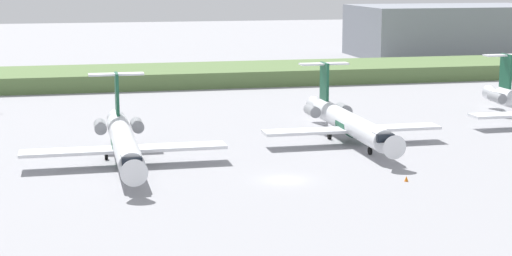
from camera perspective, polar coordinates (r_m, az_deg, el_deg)
ground_plane at (r=115.37m, az=-1.78°, el=-0.00°), size 500.00×500.00×0.00m
grass_berm at (r=162.71m, az=-5.04°, el=3.61°), size 320.00×20.00×2.97m
regional_jet_second at (r=95.37m, az=-9.07°, el=-0.84°), size 22.81×31.00×9.00m
regional_jet_third at (r=106.45m, az=6.34°, el=0.42°), size 22.81×31.00×9.00m
distant_hangar at (r=219.44m, az=13.07°, el=6.50°), size 47.58×28.36×12.88m
safety_cone_front_marker at (r=87.52m, az=10.26°, el=-3.44°), size 0.44×0.44×0.55m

